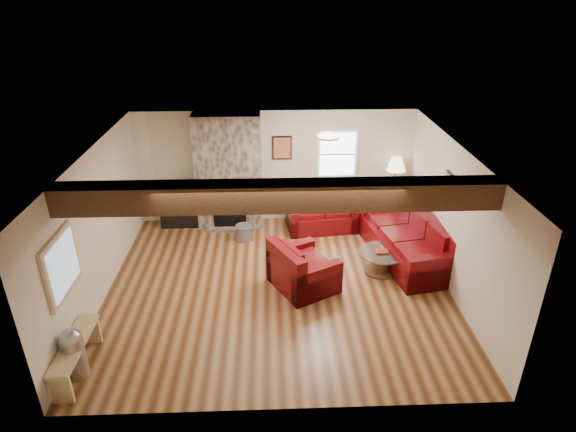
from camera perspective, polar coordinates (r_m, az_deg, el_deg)
name	(u,v)px	position (r m, az deg, el deg)	size (l,w,h in m)	color
room	(278,224)	(8.05, -1.21, -0.96)	(8.00, 8.00, 8.00)	#532E16
oak_beam	(279,196)	(6.47, -1.06, 2.40)	(6.00, 0.36, 0.38)	#331C0F
chimney_breast	(229,173)	(10.38, -7.04, 5.04)	(1.40, 0.67, 2.50)	#36312A
back_window	(337,154)	(10.54, 5.88, 7.34)	(0.90, 0.08, 1.10)	white
hatch_window	(62,265)	(7.23, -25.23, -5.27)	(0.08, 1.00, 0.90)	tan
ceiling_dome	(328,139)	(8.50, 4.74, 9.10)	(0.40, 0.40, 0.18)	beige
artwork_back	(282,148)	(10.40, -0.71, 8.07)	(0.42, 0.06, 0.52)	black
artwork_right	(450,187)	(8.68, 18.69, 3.29)	(0.06, 0.55, 0.42)	black
sofa_three	(406,237)	(9.56, 13.76, -2.44)	(2.40, 1.01, 0.93)	#470508
loveseat	(321,212)	(10.49, 3.95, 0.48)	(1.47, 0.85, 0.78)	#470508
armchair_red	(304,265)	(8.47, 1.88, -5.86)	(1.07, 0.93, 0.86)	#470508
coffee_table	(381,262)	(9.14, 10.94, -5.37)	(0.87, 0.87, 0.45)	#4A3017
tv_cabinet	(185,214)	(10.93, -12.09, 0.23)	(1.02, 0.41, 0.51)	black
television	(183,194)	(10.73, -12.33, 2.59)	(0.82, 0.11, 0.47)	black
floor_lamp	(396,168)	(10.50, 12.69, 5.60)	(0.41, 0.41, 1.58)	#B09649
pine_bench	(77,357)	(7.51, -23.73, -15.03)	(0.30, 1.27, 0.47)	tan
pedal_bin	(74,353)	(7.36, -24.07, -14.57)	(0.31, 0.31, 0.77)	#9F9FA4
coal_bucket	(244,232)	(10.13, -5.25, -1.94)	(0.36, 0.36, 0.34)	gray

